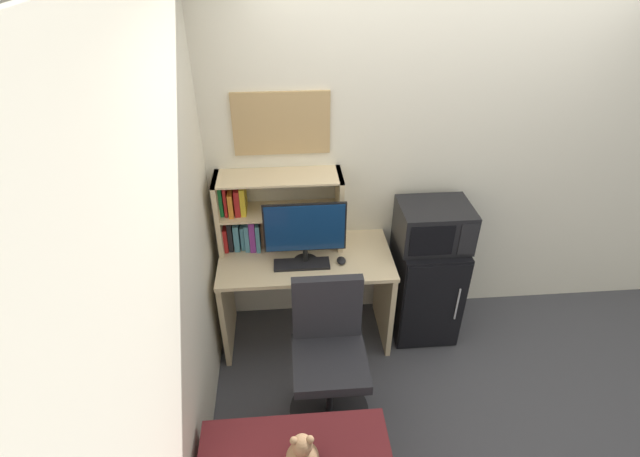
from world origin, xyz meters
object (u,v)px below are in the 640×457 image
at_px(hutch_bookshelf, 261,214).
at_px(mini_fridge, 424,286).
at_px(monitor, 305,230).
at_px(teddy_bear, 302,455).
at_px(keyboard, 302,264).
at_px(microwave, 434,225).
at_px(desk_chair, 329,361).
at_px(wall_corkboard, 281,124).
at_px(computer_mouse, 341,261).

height_order(hutch_bookshelf, mini_fridge, hutch_bookshelf).
xyz_separation_m(monitor, teddy_bear, (-0.09, -1.30, -0.45)).
height_order(keyboard, mini_fridge, mini_fridge).
distance_m(microwave, teddy_bear, 1.76).
xyz_separation_m(monitor, desk_chair, (0.11, -0.59, -0.60)).
bearing_deg(keyboard, teddy_bear, -92.80).
distance_m(microwave, desk_chair, 1.19).
bearing_deg(keyboard, microwave, 8.43).
bearing_deg(wall_corkboard, mini_fridge, -14.07).
bearing_deg(desk_chair, monitor, 100.27).
bearing_deg(computer_mouse, desk_chair, -103.63).
height_order(computer_mouse, teddy_bear, computer_mouse).
xyz_separation_m(hutch_bookshelf, microwave, (1.21, -0.14, -0.06)).
height_order(keyboard, microwave, microwave).
bearing_deg(teddy_bear, keyboard, 87.20).
bearing_deg(desk_chair, hutch_bookshelf, 115.73).
bearing_deg(desk_chair, mini_fridge, 40.88).
distance_m(keyboard, teddy_bear, 1.28).
distance_m(keyboard, wall_corkboard, 0.95).
relative_size(monitor, mini_fridge, 0.68).
bearing_deg(computer_mouse, wall_corkboard, 133.86).
distance_m(monitor, teddy_bear, 1.38).
relative_size(microwave, teddy_bear, 2.00).
relative_size(keyboard, mini_fridge, 0.47).
height_order(computer_mouse, microwave, microwave).
relative_size(hutch_bookshelf, wall_corkboard, 1.36).
xyz_separation_m(mini_fridge, desk_chair, (-0.80, -0.70, 0.03)).
xyz_separation_m(monitor, wall_corkboard, (-0.12, 0.36, 0.61)).
bearing_deg(computer_mouse, monitor, 174.71).
bearing_deg(monitor, microwave, 6.64).
bearing_deg(keyboard, hutch_bookshelf, 133.89).
bearing_deg(mini_fridge, wall_corkboard, 165.93).
xyz_separation_m(computer_mouse, teddy_bear, (-0.34, -1.27, -0.20)).
relative_size(computer_mouse, microwave, 0.17).
distance_m(hutch_bookshelf, teddy_bear, 1.62).
distance_m(keyboard, mini_fridge, 1.02).
bearing_deg(hutch_bookshelf, wall_corkboard, 33.96).
relative_size(mini_fridge, teddy_bear, 3.24).
relative_size(keyboard, microwave, 0.77).
xyz_separation_m(mini_fridge, wall_corkboard, (-1.04, 0.26, 1.23)).
xyz_separation_m(computer_mouse, microwave, (0.67, 0.13, 0.18)).
relative_size(monitor, wall_corkboard, 0.86).
bearing_deg(hutch_bookshelf, keyboard, -46.11).
distance_m(hutch_bookshelf, keyboard, 0.46).
bearing_deg(microwave, mini_fridge, -90.13).
bearing_deg(hutch_bookshelf, mini_fridge, -6.77).
bearing_deg(keyboard, monitor, 49.80).
height_order(hutch_bookshelf, microwave, hutch_bookshelf).
distance_m(keyboard, desk_chair, 0.67).
bearing_deg(microwave, keyboard, -171.57).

